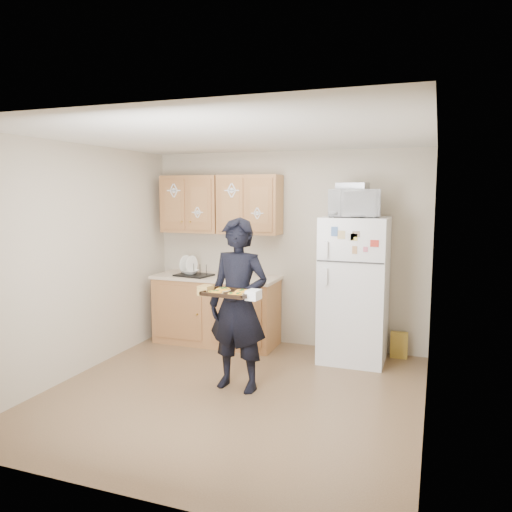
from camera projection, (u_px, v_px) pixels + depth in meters
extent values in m
plane|color=brown|center=(233.00, 393.00, 4.95)|extent=(3.60, 3.60, 0.00)
plane|color=white|center=(231.00, 136.00, 4.63)|extent=(3.60, 3.60, 0.00)
cube|color=#BDB099|center=(286.00, 249.00, 6.47)|extent=(3.60, 0.04, 2.50)
cube|color=#BDB099|center=(121.00, 310.00, 3.11)|extent=(3.60, 0.04, 2.50)
cube|color=#BDB099|center=(79.00, 260.00, 5.40)|extent=(0.04, 3.60, 2.50)
cube|color=#BDB099|center=(430.00, 280.00, 4.18)|extent=(0.04, 3.60, 2.50)
cube|color=white|center=(354.00, 289.00, 5.85)|extent=(0.75, 0.70, 1.70)
cube|color=brown|center=(216.00, 311.00, 6.56)|extent=(1.60, 0.60, 0.86)
cube|color=beige|center=(216.00, 277.00, 6.50)|extent=(1.64, 0.64, 0.04)
cube|color=brown|center=(192.00, 204.00, 6.64)|extent=(0.80, 0.33, 0.75)
cube|color=brown|center=(250.00, 205.00, 6.37)|extent=(0.80, 0.33, 0.75)
cube|color=gold|center=(399.00, 345.00, 5.98)|extent=(0.20, 0.07, 0.32)
imported|color=black|center=(238.00, 305.00, 4.97)|extent=(0.67, 0.47, 1.73)
cube|color=black|center=(229.00, 293.00, 4.66)|extent=(0.48, 0.37, 0.04)
cylinder|color=yellow|center=(215.00, 292.00, 4.64)|extent=(0.15, 0.15, 0.02)
cylinder|color=yellow|center=(235.00, 294.00, 4.55)|extent=(0.15, 0.15, 0.02)
cylinder|color=yellow|center=(223.00, 289.00, 4.77)|extent=(0.15, 0.15, 0.02)
cylinder|color=yellow|center=(243.00, 291.00, 4.68)|extent=(0.15, 0.15, 0.02)
imported|color=white|center=(354.00, 203.00, 5.68)|extent=(0.63, 0.48, 0.32)
cube|color=#B0B0B7|center=(353.00, 186.00, 5.69)|extent=(0.37, 0.28, 0.07)
cube|color=black|center=(194.00, 269.00, 6.49)|extent=(0.49, 0.40, 0.18)
imported|color=white|center=(190.00, 272.00, 6.51)|extent=(0.22, 0.22, 0.05)
imported|color=white|center=(246.00, 271.00, 6.20)|extent=(0.10, 0.10, 0.21)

